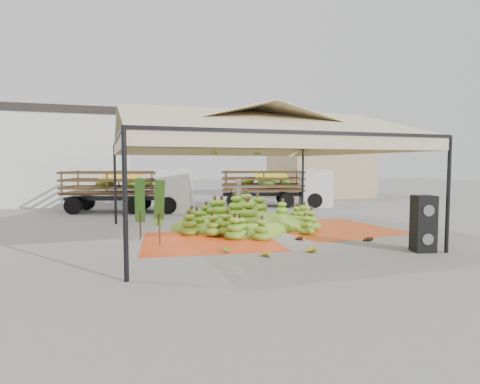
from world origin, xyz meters
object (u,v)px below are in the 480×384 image
object	(u,v)px
speaker_stack	(423,224)
truck_right	(281,184)
vendor	(238,197)
truck_left	(134,186)
banana_heap	(251,212)

from	to	relation	value
speaker_stack	truck_right	size ratio (longest dim) A/B	0.24
speaker_stack	vendor	world-z (taller)	vendor
speaker_stack	truck_right	world-z (taller)	truck_right
vendor	truck_right	distance (m)	4.67
speaker_stack	truck_left	world-z (taller)	truck_left
banana_heap	speaker_stack	bearing A→B (deg)	-59.56
speaker_stack	vendor	xyz separation A→B (m)	(-2.30, 8.53, 0.08)
banana_heap	truck_left	distance (m)	7.44
vendor	truck_right	world-z (taller)	truck_right
banana_heap	truck_right	world-z (taller)	truck_right
speaker_stack	truck_right	xyz separation A→B (m)	(1.18, 11.62, 0.49)
truck_left	truck_right	size ratio (longest dim) A/B	1.02
banana_heap	truck_left	xyz separation A→B (m)	(-3.60, 6.48, 0.65)
truck_left	banana_heap	bearing A→B (deg)	-44.42
vendor	truck_right	xyz separation A→B (m)	(3.48, 3.09, 0.41)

